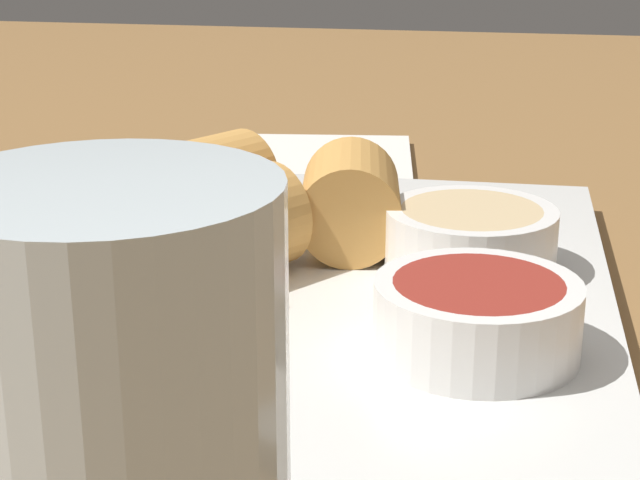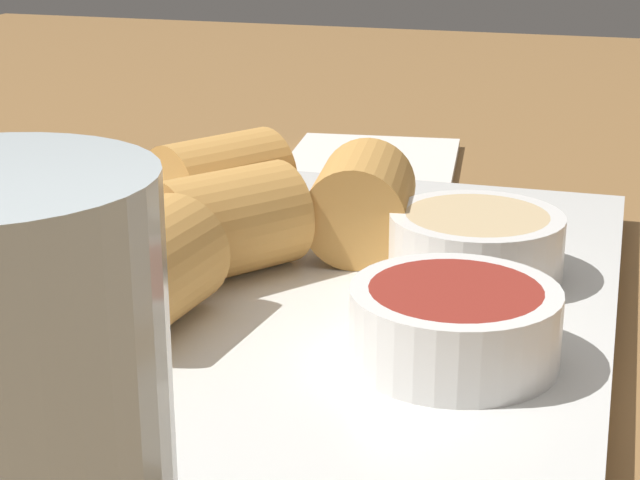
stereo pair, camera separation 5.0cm
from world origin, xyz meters
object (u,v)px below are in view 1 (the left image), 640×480
(napkin, at_px, (328,162))
(drinking_glass, at_px, (138,458))
(dipping_bowl_near, at_px, (471,236))
(dipping_bowl_far, at_px, (477,315))
(serving_plate, at_px, (320,296))

(napkin, distance_m, drinking_glass, 0.48)
(dipping_bowl_near, bearing_deg, drinking_glass, -14.08)
(dipping_bowl_near, relative_size, napkin, 0.54)
(dipping_bowl_far, height_order, drinking_glass, drinking_glass)
(drinking_glass, bearing_deg, dipping_bowl_near, 165.92)
(dipping_bowl_near, bearing_deg, dipping_bowl_far, 3.43)
(dipping_bowl_far, bearing_deg, serving_plate, -132.92)
(serving_plate, distance_m, dipping_bowl_far, 0.10)
(dipping_bowl_near, height_order, drinking_glass, drinking_glass)
(dipping_bowl_far, height_order, napkin, dipping_bowl_far)
(serving_plate, bearing_deg, dipping_bowl_near, 111.77)
(napkin, bearing_deg, dipping_bowl_far, 18.77)
(drinking_glass, bearing_deg, napkin, -175.84)
(dipping_bowl_far, relative_size, napkin, 0.54)
(dipping_bowl_far, xyz_separation_m, napkin, (-0.31, -0.10, -0.03))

